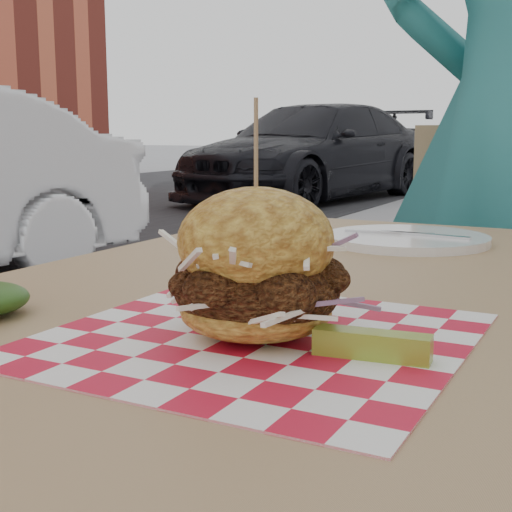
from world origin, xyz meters
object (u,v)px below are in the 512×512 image
Objects in this scene: patio_table at (330,340)px; patio_chair at (482,282)px; sandwich at (256,272)px; car_dark at (312,152)px.

patio_chair reaches higher than patio_table.
patio_table is 5.73× the size of sandwich.
car_dark reaches higher than sandwich.
patio_chair is at bearing 91.30° from sandwich.
car_dark reaches higher than patio_table.
car_dark is at bearing 113.40° from patio_table.
patio_chair is (3.59, -7.25, -0.11)m from car_dark.
sandwich is (0.04, -0.27, 0.14)m from patio_table.
car_dark is 3.78× the size of patio_table.
patio_chair is at bearing 89.70° from patio_table.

